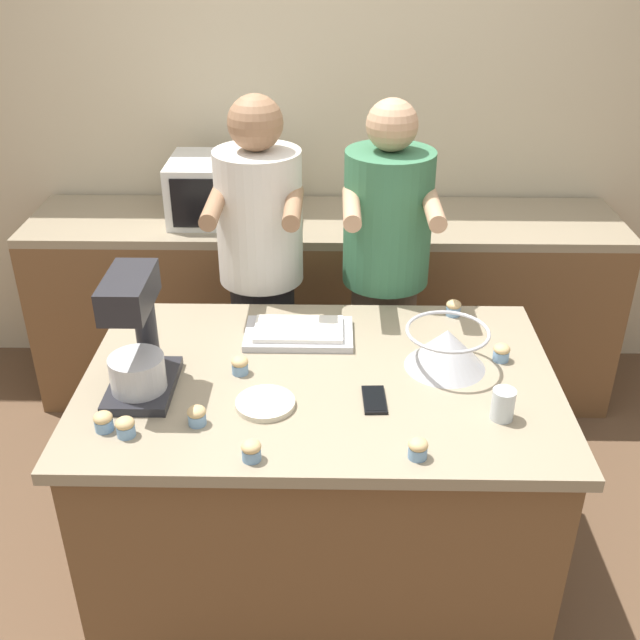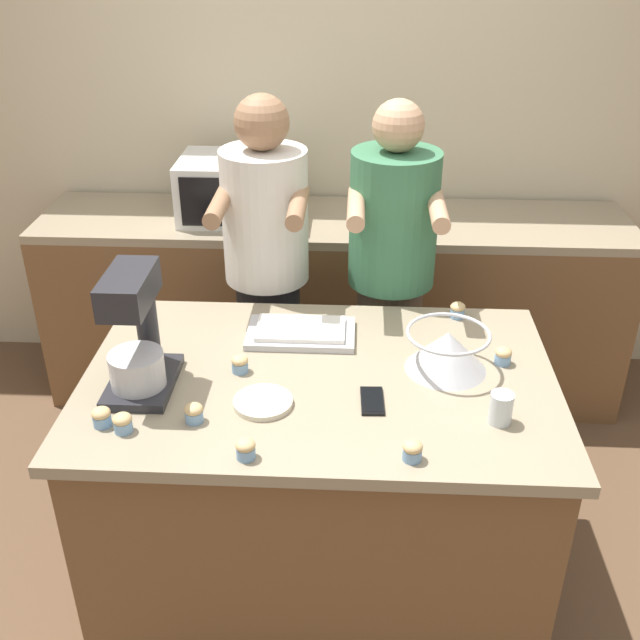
{
  "view_description": "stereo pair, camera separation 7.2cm",
  "coord_description": "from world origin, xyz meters",
  "px_view_note": "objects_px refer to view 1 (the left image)",
  "views": [
    {
      "loc": [
        0.04,
        -2.03,
        2.22
      ],
      "look_at": [
        0.0,
        0.05,
        1.07
      ],
      "focal_mm": 42.0,
      "sensor_mm": 36.0,
      "label": 1
    },
    {
      "loc": [
        0.11,
        -2.03,
        2.22
      ],
      "look_at": [
        0.0,
        0.05,
        1.07
      ],
      "focal_mm": 42.0,
      "sensor_mm": 36.0,
      "label": 2
    }
  ],
  "objects_px": {
    "person_left": "(262,288)",
    "mixing_bowl": "(446,347)",
    "baking_tray": "(299,332)",
    "cell_phone": "(374,400)",
    "cupcake_0": "(453,308)",
    "cupcake_6": "(501,352)",
    "cupcake_1": "(103,421)",
    "stand_mixer": "(137,341)",
    "cupcake_5": "(197,415)",
    "cupcake_2": "(125,427)",
    "cupcake_4": "(418,448)",
    "person_right": "(384,292)",
    "small_plate": "(265,403)",
    "drinking_glass": "(503,404)",
    "cupcake_3": "(240,365)",
    "cupcake_7": "(251,450)",
    "microwave_oven": "(226,189)"
  },
  "relations": [
    {
      "from": "cupcake_1",
      "to": "person_right",
      "type": "bearing_deg",
      "value": 48.44
    },
    {
      "from": "cupcake_2",
      "to": "cupcake_3",
      "type": "relative_size",
      "value": 1.0
    },
    {
      "from": "cupcake_0",
      "to": "cupcake_5",
      "type": "distance_m",
      "value": 1.09
    },
    {
      "from": "microwave_oven",
      "to": "cupcake_1",
      "type": "distance_m",
      "value": 1.6
    },
    {
      "from": "person_right",
      "to": "mixing_bowl",
      "type": "bearing_deg",
      "value": -75.41
    },
    {
      "from": "person_left",
      "to": "person_right",
      "type": "relative_size",
      "value": 1.01
    },
    {
      "from": "cupcake_7",
      "to": "cupcake_5",
      "type": "bearing_deg",
      "value": 137.99
    },
    {
      "from": "stand_mixer",
      "to": "cupcake_5",
      "type": "bearing_deg",
      "value": -41.39
    },
    {
      "from": "drinking_glass",
      "to": "cupcake_1",
      "type": "relative_size",
      "value": 1.61
    },
    {
      "from": "mixing_bowl",
      "to": "small_plate",
      "type": "xyz_separation_m",
      "value": [
        -0.58,
        -0.23,
        -0.07
      ]
    },
    {
      "from": "drinking_glass",
      "to": "cupcake_5",
      "type": "distance_m",
      "value": 0.9
    },
    {
      "from": "mixing_bowl",
      "to": "small_plate",
      "type": "bearing_deg",
      "value": -157.86
    },
    {
      "from": "mixing_bowl",
      "to": "baking_tray",
      "type": "relative_size",
      "value": 0.72
    },
    {
      "from": "cell_phone",
      "to": "cupcake_3",
      "type": "xyz_separation_m",
      "value": [
        -0.43,
        0.15,
        0.03
      ]
    },
    {
      "from": "cell_phone",
      "to": "cupcake_0",
      "type": "xyz_separation_m",
      "value": [
        0.32,
        0.56,
        0.03
      ]
    },
    {
      "from": "microwave_oven",
      "to": "cupcake_3",
      "type": "relative_size",
      "value": 8.4
    },
    {
      "from": "baking_tray",
      "to": "cupcake_4",
      "type": "height_order",
      "value": "cupcake_4"
    },
    {
      "from": "cupcake_2",
      "to": "cupcake_4",
      "type": "xyz_separation_m",
      "value": [
        0.83,
        -0.08,
        0.0
      ]
    },
    {
      "from": "stand_mixer",
      "to": "baking_tray",
      "type": "height_order",
      "value": "stand_mixer"
    },
    {
      "from": "baking_tray",
      "to": "cell_phone",
      "type": "xyz_separation_m",
      "value": [
        0.25,
        -0.39,
        -0.01
      ]
    },
    {
      "from": "mixing_bowl",
      "to": "cupcake_7",
      "type": "distance_m",
      "value": 0.77
    },
    {
      "from": "cell_phone",
      "to": "small_plate",
      "type": "relative_size",
      "value": 0.8
    },
    {
      "from": "cupcake_0",
      "to": "cupcake_2",
      "type": "xyz_separation_m",
      "value": [
        -1.04,
        -0.74,
        0.0
      ]
    },
    {
      "from": "stand_mixer",
      "to": "cell_phone",
      "type": "height_order",
      "value": "stand_mixer"
    },
    {
      "from": "cupcake_0",
      "to": "cupcake_1",
      "type": "distance_m",
      "value": 1.32
    },
    {
      "from": "mixing_bowl",
      "to": "cupcake_2",
      "type": "distance_m",
      "value": 1.04
    },
    {
      "from": "cupcake_0",
      "to": "cupcake_6",
      "type": "height_order",
      "value": "same"
    },
    {
      "from": "cell_phone",
      "to": "cupcake_6",
      "type": "bearing_deg",
      "value": 29.55
    },
    {
      "from": "mixing_bowl",
      "to": "cell_phone",
      "type": "xyz_separation_m",
      "value": [
        -0.24,
        -0.2,
        -0.07
      ]
    },
    {
      "from": "stand_mixer",
      "to": "cell_phone",
      "type": "distance_m",
      "value": 0.75
    },
    {
      "from": "person_left",
      "to": "small_plate",
      "type": "height_order",
      "value": "person_left"
    },
    {
      "from": "mixing_bowl",
      "to": "cupcake_4",
      "type": "height_order",
      "value": "mixing_bowl"
    },
    {
      "from": "person_left",
      "to": "cupcake_6",
      "type": "bearing_deg",
      "value": -34.16
    },
    {
      "from": "cupcake_6",
      "to": "cupcake_7",
      "type": "distance_m",
      "value": 0.95
    },
    {
      "from": "stand_mixer",
      "to": "person_right",
      "type": "bearing_deg",
      "value": 43.8
    },
    {
      "from": "person_left",
      "to": "small_plate",
      "type": "relative_size",
      "value": 8.95
    },
    {
      "from": "cupcake_1",
      "to": "cupcake_2",
      "type": "distance_m",
      "value": 0.07
    },
    {
      "from": "cupcake_2",
      "to": "cupcake_3",
      "type": "bearing_deg",
      "value": 48.97
    },
    {
      "from": "baking_tray",
      "to": "cupcake_5",
      "type": "relative_size",
      "value": 6.25
    },
    {
      "from": "cell_phone",
      "to": "drinking_glass",
      "type": "height_order",
      "value": "drinking_glass"
    },
    {
      "from": "small_plate",
      "to": "mixing_bowl",
      "type": "bearing_deg",
      "value": 22.14
    },
    {
      "from": "cell_phone",
      "to": "cupcake_6",
      "type": "relative_size",
      "value": 2.42
    },
    {
      "from": "cupcake_1",
      "to": "microwave_oven",
      "type": "bearing_deg",
      "value": 84.19
    },
    {
      "from": "stand_mixer",
      "to": "cupcake_3",
      "type": "xyz_separation_m",
      "value": [
        0.3,
        0.1,
        -0.14
      ]
    },
    {
      "from": "cupcake_1",
      "to": "cupcake_3",
      "type": "distance_m",
      "value": 0.48
    },
    {
      "from": "person_left",
      "to": "mixing_bowl",
      "type": "relative_size",
      "value": 5.96
    },
    {
      "from": "baking_tray",
      "to": "cupcake_6",
      "type": "xyz_separation_m",
      "value": [
        0.68,
        -0.14,
        0.01
      ]
    },
    {
      "from": "cupcake_3",
      "to": "cupcake_0",
      "type": "bearing_deg",
      "value": 28.76
    },
    {
      "from": "cupcake_0",
      "to": "cupcake_3",
      "type": "height_order",
      "value": "same"
    },
    {
      "from": "cupcake_3",
      "to": "cupcake_7",
      "type": "height_order",
      "value": "same"
    }
  ]
}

